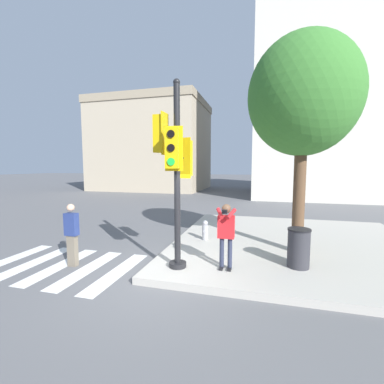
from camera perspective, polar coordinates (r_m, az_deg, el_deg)
name	(u,v)px	position (r m, az deg, el deg)	size (l,w,h in m)	color
ground_plane	(161,278)	(6.60, -6.93, -18.48)	(160.00, 160.00, 0.00)	#5B5B5E
sidewalk_corner	(296,244)	(9.53, 22.13, -10.62)	(8.00, 8.00, 0.18)	#ADA89E
crosswalk_stripes	(61,265)	(8.13, -27.18, -14.31)	(3.95, 2.65, 0.01)	silver
traffic_signal_pole	(174,162)	(6.28, -3.92, 6.69)	(0.86, 1.20, 4.57)	black
person_photographer	(226,230)	(6.37, 7.57, -8.42)	(0.50, 0.53, 1.61)	black
pedestrian_distant	(72,233)	(7.71, -25.15, -8.30)	(0.34, 0.20, 1.70)	#6B6051
street_tree	(303,97)	(8.27, 23.46, 18.81)	(3.05, 3.05, 6.17)	brown
fire_hydrant	(205,230)	(8.94, 2.95, -8.47)	(0.21, 0.27, 0.68)	#99999E
trash_bin	(299,248)	(7.08, 22.61, -11.40)	(0.56, 0.56, 0.98)	#2D2D33
building_left	(153,146)	(31.43, -8.65, 10.08)	(12.36, 9.94, 10.22)	tan
building_right	(357,77)	(28.50, 32.74, 20.68)	(17.39, 11.86, 20.93)	beige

